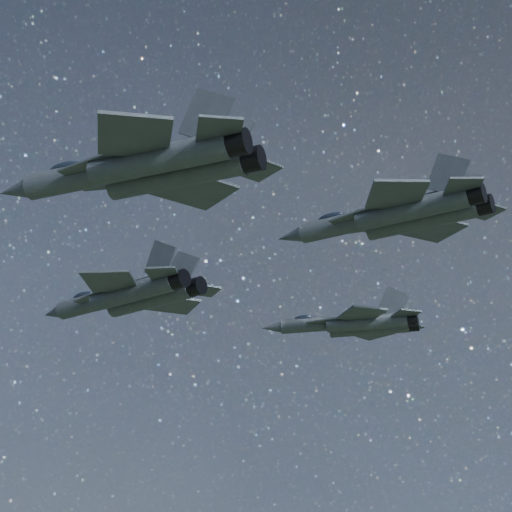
% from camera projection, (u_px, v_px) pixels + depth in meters
% --- Properties ---
extents(jet_lead, '(19.76, 13.29, 4.99)m').
position_uv_depth(jet_lead, '(130.00, 295.00, 76.73)').
color(jet_lead, '#323A3F').
extents(jet_left, '(16.45, 11.58, 4.16)m').
position_uv_depth(jet_left, '(355.00, 324.00, 84.56)').
color(jet_left, '#323A3F').
extents(jet_right, '(18.75, 13.23, 4.75)m').
position_uv_depth(jet_right, '(147.00, 167.00, 51.33)').
color(jet_right, '#323A3F').
extents(jet_slot, '(20.16, 13.82, 5.06)m').
position_uv_depth(jet_slot, '(399.00, 215.00, 71.21)').
color(jet_slot, '#323A3F').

